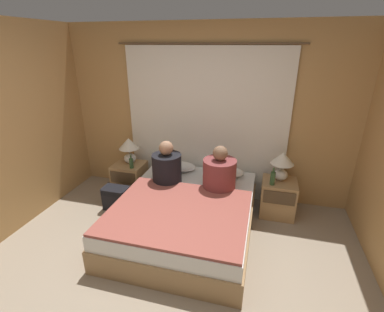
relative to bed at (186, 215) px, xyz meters
The scene contains 16 objects.
ground_plane 1.05m from the bed, 90.00° to the right, with size 16.00×16.00×0.00m, color gray.
wall_back 1.49m from the bed, 90.00° to the left, with size 4.28×0.06×2.50m.
curtain_panel 1.35m from the bed, 90.00° to the left, with size 2.55×0.03×2.22m.
bed is the anchor object (origin of this frame).
nightstand_left 1.31m from the bed, 148.10° to the left, with size 0.45×0.44×0.50m.
nightstand_right 1.31m from the bed, 31.90° to the left, with size 0.45×0.44×0.50m.
lamp_left 1.44m from the bed, 145.96° to the left, with size 0.30×0.30×0.40m.
lamp_right 1.44m from the bed, 34.04° to the left, with size 0.30×0.30×0.40m.
pillow_left 0.90m from the bed, 114.48° to the left, with size 0.55×0.32×0.12m.
pillow_right 0.90m from the bed, 65.52° to the left, with size 0.55×0.32×0.12m.
blanket_on_bed 0.39m from the bed, 90.00° to the right, with size 1.54×1.29×0.03m.
person_left_in_bed 0.71m from the bed, 134.31° to the left, with size 0.39×0.39×0.58m.
person_right_in_bed 0.69m from the bed, 48.48° to the left, with size 0.43×0.43×0.58m.
beer_bottle_on_left_stand 1.21m from the bed, 150.02° to the left, with size 0.06×0.06×0.20m.
beer_bottle_on_right_stand 1.22m from the bed, 29.84° to the left, with size 0.06×0.06×0.24m.
backpack_on_floor 1.12m from the bed, 168.22° to the left, with size 0.36×0.24×0.34m.
Camera 1 is at (0.83, -1.79, 2.22)m, focal length 26.00 mm.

